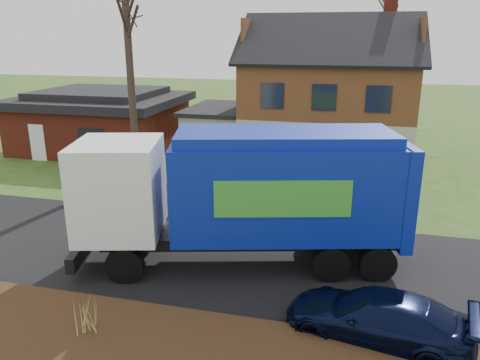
# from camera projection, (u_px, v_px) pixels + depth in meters

# --- Properties ---
(ground) EXTENTS (120.00, 120.00, 0.00)m
(ground) POSITION_uv_depth(u_px,v_px,m) (232.00, 258.00, 15.30)
(ground) COLOR #2D4F1A
(ground) RESTS_ON ground
(road) EXTENTS (80.00, 7.00, 0.02)m
(road) POSITION_uv_depth(u_px,v_px,m) (232.00, 258.00, 15.30)
(road) COLOR black
(road) RESTS_ON ground
(mulch_verge) EXTENTS (80.00, 3.50, 0.30)m
(mulch_verge) POSITION_uv_depth(u_px,v_px,m) (170.00, 358.00, 10.35)
(mulch_verge) COLOR #311E10
(mulch_verge) RESTS_ON ground
(main_house) EXTENTS (12.95, 8.95, 9.26)m
(main_house) POSITION_uv_depth(u_px,v_px,m) (320.00, 89.00, 26.62)
(main_house) COLOR beige
(main_house) RESTS_ON ground
(ranch_house) EXTENTS (9.80, 8.20, 3.70)m
(ranch_house) POSITION_uv_depth(u_px,v_px,m) (102.00, 120.00, 29.57)
(ranch_house) COLOR maroon
(ranch_house) RESTS_ON ground
(garbage_truck) EXTENTS (10.39, 5.16, 4.30)m
(garbage_truck) POSITION_uv_depth(u_px,v_px,m) (249.00, 190.00, 14.22)
(garbage_truck) COLOR black
(garbage_truck) RESTS_ON ground
(silver_sedan) EXTENTS (5.09, 1.96, 1.65)m
(silver_sedan) POSITION_uv_depth(u_px,v_px,m) (149.00, 181.00, 20.50)
(silver_sedan) COLOR #AEB0B6
(silver_sedan) RESTS_ON ground
(navy_wagon) EXTENTS (4.58, 2.52, 1.26)m
(navy_wagon) POSITION_uv_depth(u_px,v_px,m) (377.00, 318.00, 11.00)
(navy_wagon) COLOR black
(navy_wagon) RESTS_ON ground
(grass_clump_mid) EXTENTS (0.34, 0.28, 0.96)m
(grass_clump_mid) POSITION_uv_depth(u_px,v_px,m) (85.00, 313.00, 10.93)
(grass_clump_mid) COLOR tan
(grass_clump_mid) RESTS_ON mulch_verge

